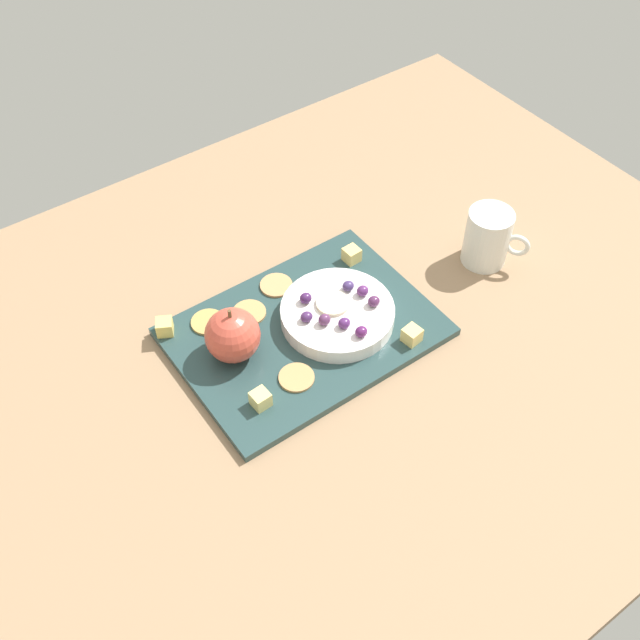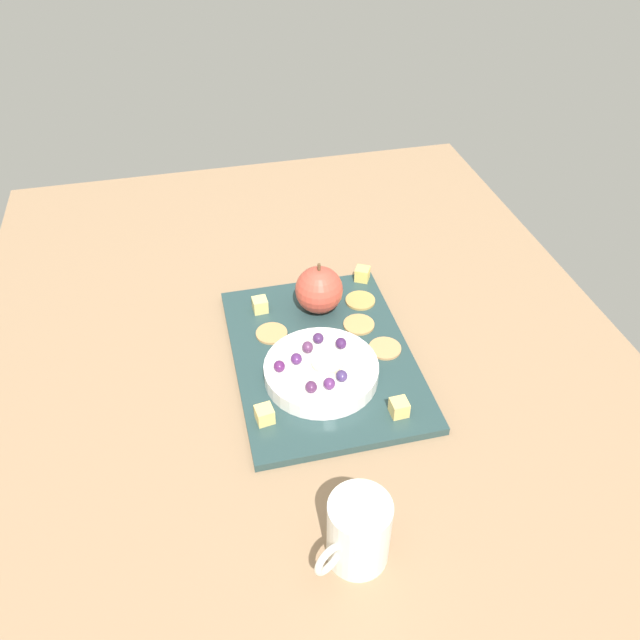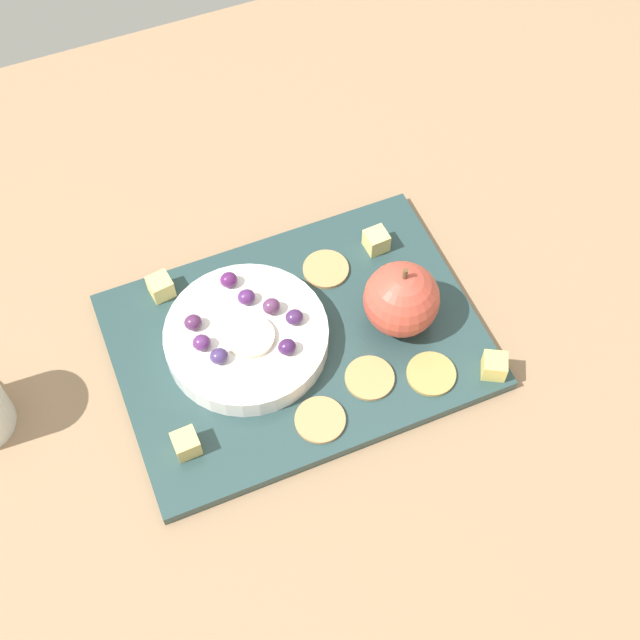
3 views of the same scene
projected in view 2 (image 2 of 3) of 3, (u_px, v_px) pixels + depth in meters
table at (307, 373)px, 97.70cm from camera, size 136.49×102.33×3.28cm
platter at (322, 356)px, 97.25cm from camera, size 37.00×26.72×1.29cm
serving_dish at (321, 371)px, 92.12cm from camera, size 16.71×16.71×2.46cm
apple_whole at (319, 290)px, 102.54cm from camera, size 7.81×7.81×7.81cm
apple_stem at (319, 267)px, 99.63cm from camera, size 0.50×0.50×1.20cm
cheese_cube_0 at (362, 274)px, 110.47cm from camera, size 3.18×3.18×2.34cm
cheese_cube_1 at (399, 408)px, 86.82cm from camera, size 2.43×2.43×2.34cm
cheese_cube_2 at (260, 305)px, 103.93cm from camera, size 2.46×2.46×2.34cm
cheese_cube_3 at (265, 415)px, 85.86cm from camera, size 2.64×2.64×2.34cm
cracker_0 at (360, 300)px, 106.37cm from camera, size 5.00×5.00×0.40cm
cracker_1 at (385, 348)px, 97.35cm from camera, size 5.00×5.00×0.40cm
cracker_2 at (272, 333)px, 100.01cm from camera, size 5.00×5.00×0.40cm
cracker_3 at (359, 325)px, 101.64cm from camera, size 5.00×5.00×0.40cm
grape_0 at (341, 343)px, 93.71cm from camera, size 1.82×1.64×1.60cm
grape_1 at (308, 347)px, 93.00cm from camera, size 1.82×1.64×1.72cm
grape_2 at (318, 338)px, 94.68cm from camera, size 1.82×1.64×1.46cm
grape_3 at (311, 387)px, 86.93cm from camera, size 1.82×1.64×1.59cm
grape_4 at (329, 384)px, 87.40cm from camera, size 1.82×1.64×1.62cm
grape_5 at (279, 366)px, 90.03cm from camera, size 1.82×1.64×1.59cm
grape_6 at (296, 359)px, 91.24cm from camera, size 1.82×1.64×1.53cm
grape_7 at (342, 376)px, 88.61cm from camera, size 1.82×1.64×1.51cm
apple_slice_0 at (328, 362)px, 91.43cm from camera, size 4.88×4.88×0.60cm
cup at (358, 532)px, 69.91cm from camera, size 7.45×9.52×9.44cm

